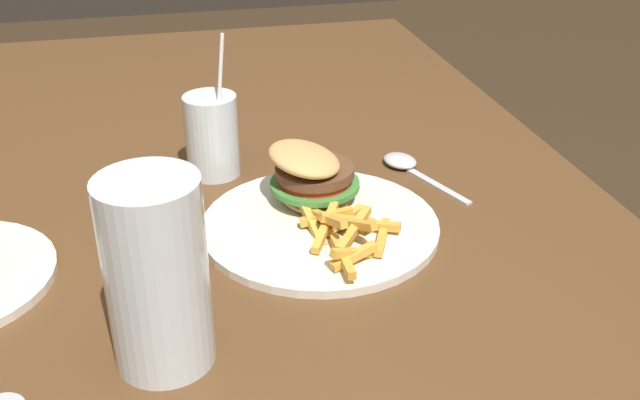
% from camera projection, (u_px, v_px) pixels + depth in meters
% --- Properties ---
extents(dining_table, '(1.66, 1.01, 0.76)m').
position_uv_depth(dining_table, '(212.00, 303.00, 0.94)').
color(dining_table, brown).
rests_on(dining_table, ground_plane).
extents(meal_plate_near, '(0.28, 0.28, 0.09)m').
position_uv_depth(meal_plate_near, '(317.00, 204.00, 0.88)').
color(meal_plate_near, silver).
rests_on(meal_plate_near, dining_table).
extents(beer_glass, '(0.09, 0.09, 0.18)m').
position_uv_depth(beer_glass, '(157.00, 277.00, 0.63)').
color(beer_glass, silver).
rests_on(beer_glass, dining_table).
extents(juice_glass, '(0.07, 0.07, 0.19)m').
position_uv_depth(juice_glass, '(212.00, 138.00, 0.98)').
color(juice_glass, silver).
rests_on(juice_glass, dining_table).
extents(spoon, '(0.16, 0.08, 0.01)m').
position_uv_depth(spoon, '(404.00, 163.00, 1.01)').
color(spoon, silver).
rests_on(spoon, dining_table).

